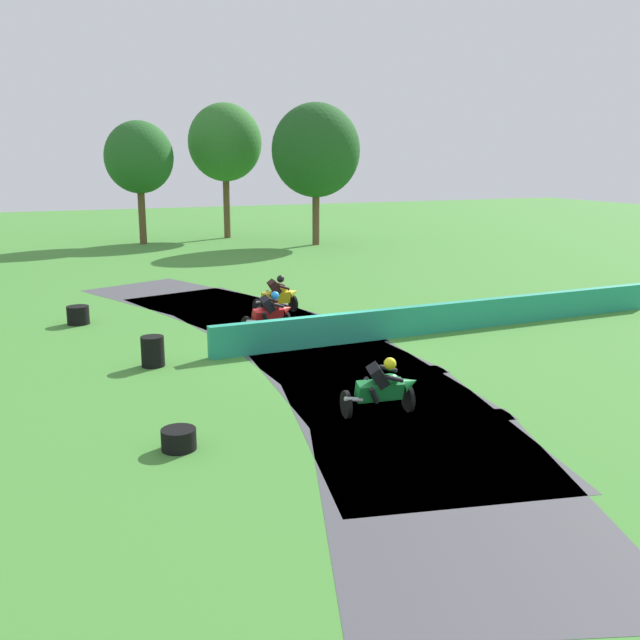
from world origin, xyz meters
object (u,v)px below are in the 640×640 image
motorcycle_lead_green (383,387)px  tire_stack_near (179,439)px  motorcycle_trailing_yellow (278,295)px  tire_stack_mid_a (153,351)px  motorcycle_chase_red (270,313)px  tire_stack_mid_b (78,315)px

motorcycle_lead_green → tire_stack_near: size_ratio=2.59×
motorcycle_trailing_yellow → tire_stack_mid_a: bearing=-137.6°
motorcycle_lead_green → motorcycle_trailing_yellow: bearing=82.2°
motorcycle_lead_green → tire_stack_near: 4.38m
motorcycle_lead_green → tire_stack_mid_a: (-3.78, 5.66, -0.23)m
tire_stack_near → tire_stack_mid_a: 5.76m
motorcycle_trailing_yellow → tire_stack_near: (-5.79, -10.48, -0.46)m
motorcycle_lead_green → motorcycle_chase_red: size_ratio=0.99×
motorcycle_chase_red → tire_stack_near: bearing=-120.1°
motorcycle_chase_red → motorcycle_trailing_yellow: motorcycle_trailing_yellow is taller
motorcycle_lead_green → motorcycle_trailing_yellow: motorcycle_trailing_yellow is taller
motorcycle_lead_green → tire_stack_mid_b: (-5.13, 11.53, -0.33)m
motorcycle_chase_red → tire_stack_near: 9.28m
motorcycle_trailing_yellow → tire_stack_near: 11.98m
tire_stack_mid_a → motorcycle_lead_green: bearing=-56.3°
tire_stack_mid_a → tire_stack_mid_b: tire_stack_mid_a is taller
motorcycle_chase_red → motorcycle_trailing_yellow: 2.71m
tire_stack_near → motorcycle_trailing_yellow: bearing=61.1°
tire_stack_mid_a → tire_stack_mid_b: 6.03m
motorcycle_trailing_yellow → tire_stack_mid_b: size_ratio=2.35×
tire_stack_near → tire_stack_mid_a: (0.58, 5.73, 0.20)m
motorcycle_lead_green → tire_stack_near: bearing=-179.0°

